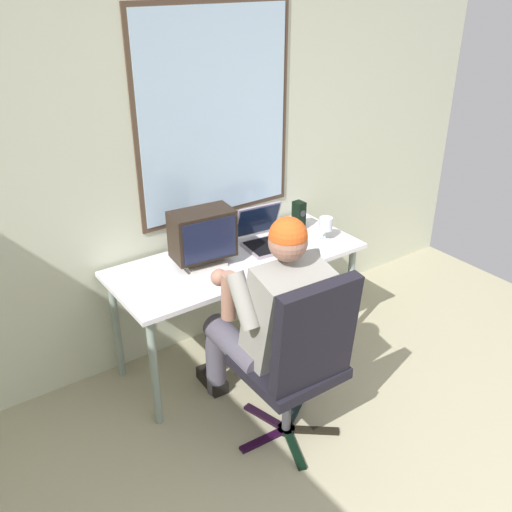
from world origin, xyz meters
name	(u,v)px	position (x,y,z in m)	size (l,w,h in m)	color
wall_rear	(182,152)	(0.01, 2.51, 1.32)	(4.99, 0.08, 2.62)	beige
desk	(238,268)	(0.15, 2.13, 0.66)	(1.56, 0.64, 0.73)	gray
office_chair	(301,355)	(-0.03, 1.29, 0.59)	(0.55, 0.57, 1.05)	black
person_seated	(271,316)	(-0.02, 1.57, 0.67)	(0.54, 0.83, 1.28)	#524E5C
crt_monitor	(203,235)	(-0.07, 2.17, 0.92)	(0.38, 0.24, 0.34)	beige
laptop	(264,234)	(0.40, 2.21, 0.79)	(0.34, 0.37, 0.24)	gray
wine_glass	(326,225)	(0.75, 2.02, 0.83)	(0.09, 0.09, 0.15)	silver
desk_speaker	(299,216)	(0.71, 2.24, 0.83)	(0.06, 0.09, 0.20)	black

